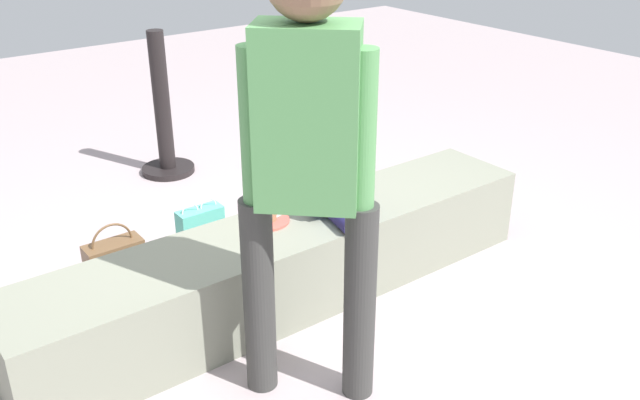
% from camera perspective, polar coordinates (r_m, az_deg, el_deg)
% --- Properties ---
extents(ground_plane, '(12.00, 12.00, 0.00)m').
position_cam_1_polar(ground_plane, '(3.43, -2.38, -8.12)').
color(ground_plane, '#AB9B9D').
extents(concrete_ledge, '(2.66, 0.48, 0.41)m').
position_cam_1_polar(concrete_ledge, '(3.32, -2.44, -5.17)').
color(concrete_ledge, gray).
rests_on(concrete_ledge, ground_plane).
extents(child_seated, '(0.28, 0.34, 0.48)m').
position_cam_1_polar(child_seated, '(3.22, 1.02, 2.18)').
color(child_seated, '#1F1947').
rests_on(child_seated, concrete_ledge).
extents(adult_standing, '(0.40, 0.39, 1.72)m').
position_cam_1_polar(adult_standing, '(2.37, -1.02, 4.36)').
color(adult_standing, '#353533').
rests_on(adult_standing, ground_plane).
extents(cake_plate, '(0.22, 0.22, 0.07)m').
position_cam_1_polar(cake_plate, '(3.25, -4.47, -1.43)').
color(cake_plate, '#E0594C').
rests_on(cake_plate, concrete_ledge).
extents(gift_bag, '(0.25, 0.10, 0.31)m').
position_cam_1_polar(gift_bag, '(3.81, -9.75, -2.49)').
color(gift_bag, '#59C6B2').
rests_on(gift_bag, ground_plane).
extents(railing_post, '(0.36, 0.36, 0.98)m').
position_cam_1_polar(railing_post, '(4.83, -12.72, 6.18)').
color(railing_post, black).
rests_on(railing_post, ground_plane).
extents(water_bottle_near_gift, '(0.06, 0.06, 0.22)m').
position_cam_1_polar(water_bottle_near_gift, '(4.55, -1.70, 2.10)').
color(water_bottle_near_gift, silver).
rests_on(water_bottle_near_gift, ground_plane).
extents(handbag_black_leather, '(0.32, 0.10, 0.37)m').
position_cam_1_polar(handbag_black_leather, '(4.70, 0.72, 3.41)').
color(handbag_black_leather, black).
rests_on(handbag_black_leather, ground_plane).
extents(handbag_brown_canvas, '(0.29, 0.13, 0.29)m').
position_cam_1_polar(handbag_brown_canvas, '(3.73, -16.54, -4.55)').
color(handbag_brown_canvas, brown).
rests_on(handbag_brown_canvas, ground_plane).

